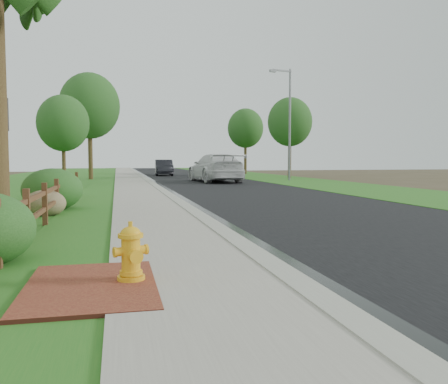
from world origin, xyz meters
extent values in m
plane|color=#3C3620|center=(0.00, 0.00, 0.00)|extent=(120.00, 120.00, 0.00)
cube|color=black|center=(4.60, 35.00, 0.01)|extent=(8.00, 90.00, 0.02)
cube|color=gray|center=(0.40, 35.00, 0.06)|extent=(0.40, 90.00, 0.12)
cube|color=black|center=(0.75, 35.00, 0.02)|extent=(0.50, 90.00, 0.00)
cube|color=gray|center=(-0.90, 35.00, 0.05)|extent=(2.20, 90.00, 0.10)
cube|color=#22631C|center=(-2.80, 35.00, 0.03)|extent=(1.60, 90.00, 0.06)
cube|color=#22631C|center=(-8.00, 35.00, 0.02)|extent=(9.00, 90.00, 0.04)
cube|color=#22631C|center=(11.50, 35.00, 0.02)|extent=(6.00, 90.00, 0.04)
cube|color=maroon|center=(-2.20, -1.00, 0.06)|extent=(1.60, 2.40, 0.11)
cube|color=#4A2C18|center=(-3.60, 2.80, 0.55)|extent=(0.12, 0.12, 1.10)
cube|color=#4A2C18|center=(-3.60, 5.20, 0.55)|extent=(0.12, 0.12, 1.10)
cube|color=#4A2C18|center=(-3.60, 7.60, 0.55)|extent=(0.12, 0.12, 1.10)
cube|color=#4A2C18|center=(-3.60, 10.00, 0.55)|extent=(0.12, 0.12, 1.10)
cube|color=#4A2C18|center=(-3.60, 12.40, 0.55)|extent=(0.12, 0.12, 1.10)
cube|color=#4A2C18|center=(-3.60, 14.80, 0.55)|extent=(0.12, 0.12, 1.10)
cube|color=#4A2C18|center=(-3.60, 1.60, 0.45)|extent=(0.08, 2.35, 0.10)
cube|color=#4A2C18|center=(-3.60, 1.60, 0.85)|extent=(0.08, 2.35, 0.10)
cube|color=#4A2C18|center=(-3.60, 4.00, 0.45)|extent=(0.08, 2.35, 0.10)
cube|color=#4A2C18|center=(-3.60, 4.00, 0.85)|extent=(0.08, 2.35, 0.10)
cube|color=#4A2C18|center=(-3.60, 6.40, 0.45)|extent=(0.08, 2.35, 0.10)
cube|color=#4A2C18|center=(-3.60, 6.40, 0.85)|extent=(0.08, 2.35, 0.10)
cube|color=#4A2C18|center=(-3.60, 8.80, 0.45)|extent=(0.08, 2.35, 0.10)
cube|color=#4A2C18|center=(-3.60, 8.80, 0.85)|extent=(0.08, 2.35, 0.10)
cube|color=#4A2C18|center=(-3.60, 11.20, 0.45)|extent=(0.08, 2.35, 0.10)
cube|color=#4A2C18|center=(-3.60, 11.20, 0.85)|extent=(0.08, 2.35, 0.10)
cube|color=#4A2C18|center=(-3.60, 13.60, 0.45)|extent=(0.08, 2.35, 0.10)
cube|color=#4A2C18|center=(-3.60, 13.60, 0.85)|extent=(0.08, 2.35, 0.10)
cylinder|color=yellow|center=(-1.70, -0.88, 0.13)|extent=(0.36, 0.36, 0.06)
cylinder|color=yellow|center=(-1.70, -0.88, 0.42)|extent=(0.24, 0.24, 0.55)
cylinder|color=yellow|center=(-1.70, -0.88, 0.21)|extent=(0.29, 0.29, 0.05)
cylinder|color=yellow|center=(-1.70, -0.88, 0.69)|extent=(0.33, 0.33, 0.05)
ellipsoid|color=yellow|center=(-1.70, -0.88, 0.71)|extent=(0.26, 0.26, 0.20)
cylinder|color=yellow|center=(-1.70, -0.88, 0.84)|extent=(0.06, 0.06, 0.07)
cylinder|color=yellow|center=(-1.65, -1.03, 0.45)|extent=(0.19, 0.17, 0.16)
cylinder|color=yellow|center=(-1.87, -0.93, 0.49)|extent=(0.17, 0.16, 0.13)
cylinder|color=yellow|center=(-1.53, -0.83, 0.49)|extent=(0.17, 0.16, 0.13)
imported|color=silver|center=(5.14, 26.61, 1.02)|extent=(3.34, 7.10, 2.00)
imported|color=black|center=(7.20, 38.24, 0.70)|extent=(3.05, 4.32, 1.36)
imported|color=black|center=(2.76, 40.47, 0.82)|extent=(1.92, 4.91, 1.59)
cylinder|color=slate|center=(11.07, 27.25, 4.23)|extent=(0.17, 0.17, 8.47)
cube|color=slate|center=(10.34, 27.04, 8.28)|extent=(1.66, 0.58, 0.11)
cube|color=slate|center=(9.53, 26.81, 8.18)|extent=(0.55, 0.34, 0.17)
ellipsoid|color=brown|center=(-3.90, 7.39, 0.39)|extent=(1.28, 1.02, 0.79)
ellipsoid|color=#1D4719|center=(-3.90, 9.03, 0.69)|extent=(2.29, 2.29, 1.38)
cylinder|color=#372216|center=(-5.06, 23.95, 1.70)|extent=(0.23, 0.23, 3.40)
ellipsoid|color=#1D4719|center=(-5.06, 23.95, 3.89)|extent=(3.18, 3.18, 3.50)
cylinder|color=#372216|center=(-3.90, 32.59, 2.59)|extent=(0.36, 0.36, 5.18)
ellipsoid|color=#1D4719|center=(-3.90, 32.59, 5.92)|extent=(4.78, 4.78, 5.26)
cylinder|color=#372216|center=(13.00, 32.34, 2.15)|extent=(0.29, 0.29, 4.30)
ellipsoid|color=#1D4719|center=(13.00, 32.34, 4.92)|extent=(3.89, 3.89, 4.28)
cylinder|color=#372216|center=(11.82, 42.72, 2.19)|extent=(0.30, 0.30, 4.38)
ellipsoid|color=#1D4719|center=(11.82, 42.72, 5.00)|extent=(3.87, 3.87, 4.25)
camera|label=1|loc=(-1.86, -7.08, 1.68)|focal=38.00mm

